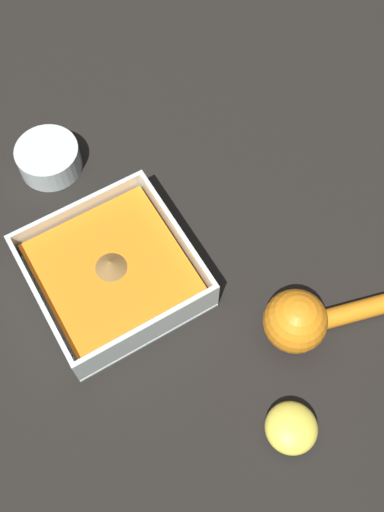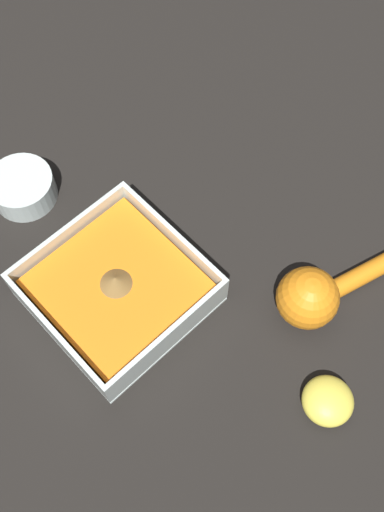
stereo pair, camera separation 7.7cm
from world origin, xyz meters
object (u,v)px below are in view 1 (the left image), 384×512
object	(u,v)px
spice_bowl	(49,159)
lemon_half	(291,428)
lemon_squeezer	(305,319)
square_dish	(113,274)

from	to	relation	value
spice_bowl	lemon_half	size ratio (longest dim) A/B	1.46
lemon_squeezer	lemon_half	xyz separation A→B (m)	(-0.10, 0.08, -0.02)
square_dish	spice_bowl	bearing A→B (deg)	-1.27
square_dish	lemon_half	bearing A→B (deg)	-162.32
spice_bowl	lemon_half	world-z (taller)	spice_bowl
square_dish	spice_bowl	size ratio (longest dim) A/B	2.19
square_dish	lemon_squeezer	size ratio (longest dim) A/B	1.00
square_dish	lemon_squeezer	distance (m)	0.25
spice_bowl	lemon_squeezer	bearing A→B (deg)	-156.73
square_dish	lemon_half	xyz separation A→B (m)	(-0.27, -0.09, -0.01)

